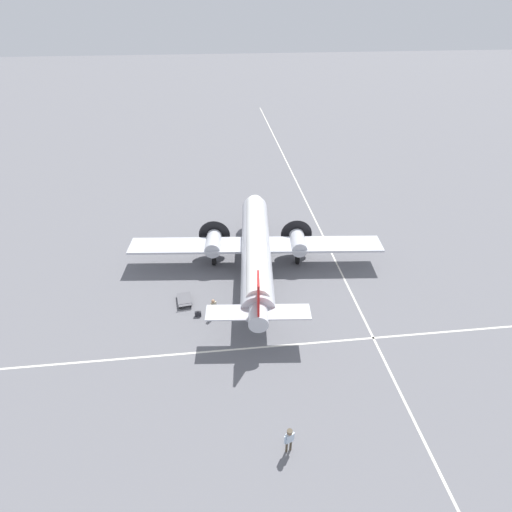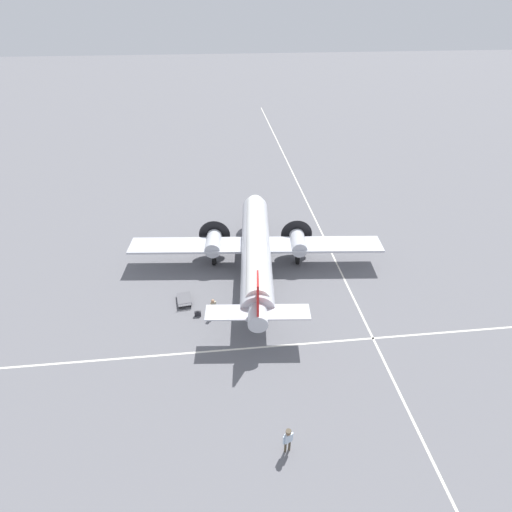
# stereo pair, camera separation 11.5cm
# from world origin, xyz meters

# --- Properties ---
(ground_plane) EXTENTS (300.00, 300.00, 0.00)m
(ground_plane) POSITION_xyz_m (0.00, 0.00, 0.00)
(ground_plane) COLOR slate
(apron_line_eastwest) EXTENTS (120.00, 0.16, 0.01)m
(apron_line_eastwest) POSITION_xyz_m (0.00, -9.23, 0.00)
(apron_line_eastwest) COLOR silver
(apron_line_eastwest) RESTS_ON ground_plane
(apron_line_northsouth) EXTENTS (0.16, 120.00, 0.01)m
(apron_line_northsouth) POSITION_xyz_m (7.58, 0.00, 0.00)
(apron_line_northsouth) COLOR silver
(apron_line_northsouth) RESTS_ON ground_plane
(airliner_main) EXTENTS (22.73, 18.92, 5.70)m
(airliner_main) POSITION_xyz_m (0.04, 0.40, 2.50)
(airliner_main) COLOR silver
(airliner_main) RESTS_ON ground_plane
(crew_foreground) EXTENTS (0.59, 0.39, 1.84)m
(crew_foreground) POSITION_xyz_m (-0.11, -16.97, 1.15)
(crew_foreground) COLOR #473D2D
(crew_foreground) RESTS_ON ground_plane
(passenger_boarding) EXTENTS (0.47, 0.37, 1.63)m
(passenger_boarding) POSITION_xyz_m (-3.90, -5.57, 1.00)
(passenger_boarding) COLOR #2D2D33
(passenger_boarding) RESTS_ON ground_plane
(suitcase_near_door) EXTENTS (0.48, 0.18, 0.48)m
(suitcase_near_door) POSITION_xyz_m (-5.13, -5.44, 0.22)
(suitcase_near_door) COLOR #232328
(suitcase_near_door) RESTS_ON ground_plane
(baggage_cart) EXTENTS (1.33, 1.90, 0.56)m
(baggage_cart) POSITION_xyz_m (-6.24, -3.65, 0.28)
(baggage_cart) COLOR #56565B
(baggage_cart) RESTS_ON ground_plane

